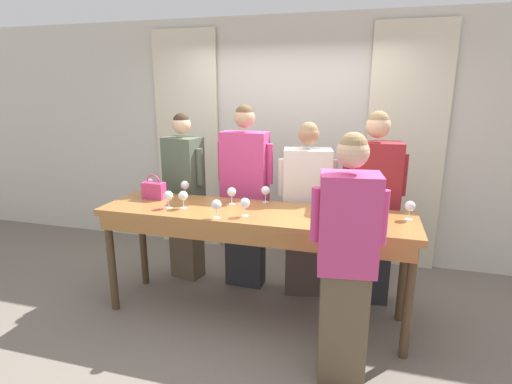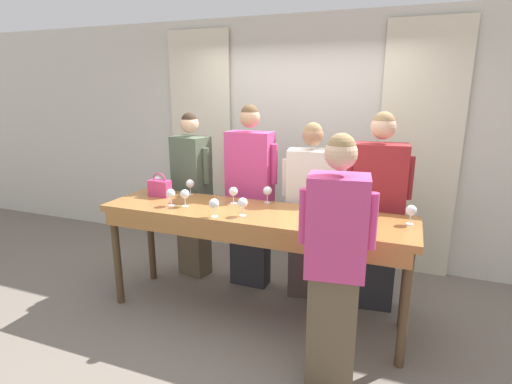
% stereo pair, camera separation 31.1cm
% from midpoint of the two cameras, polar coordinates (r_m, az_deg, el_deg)
% --- Properties ---
extents(ground_plane, '(18.00, 18.00, 0.00)m').
position_cam_midpoint_polar(ground_plane, '(3.83, 2.05, -17.02)').
color(ground_plane, '#70665B').
extents(wall_back, '(12.00, 0.06, 2.80)m').
position_cam_midpoint_polar(wall_back, '(4.77, 8.29, 7.19)').
color(wall_back, beige).
rests_on(wall_back, ground_plane).
extents(curtain_panel_left, '(0.82, 0.03, 2.69)m').
position_cam_midpoint_polar(curtain_panel_left, '(5.16, -6.13, 7.19)').
color(curtain_panel_left, beige).
rests_on(curtain_panel_left, ground_plane).
extents(curtain_panel_right, '(0.82, 0.03, 2.69)m').
position_cam_midpoint_polar(curtain_panel_right, '(4.61, 24.01, 5.10)').
color(curtain_panel_right, beige).
rests_on(curtain_panel_right, ground_plane).
extents(tasting_bar, '(2.70, 0.68, 0.99)m').
position_cam_midpoint_polar(tasting_bar, '(3.42, 2.06, -4.49)').
color(tasting_bar, '#9E6633').
rests_on(tasting_bar, ground_plane).
extents(wine_bottle, '(0.08, 0.08, 0.31)m').
position_cam_midpoint_polar(wine_bottle, '(3.31, 16.64, -1.88)').
color(wine_bottle, black).
rests_on(wine_bottle, tasting_bar).
extents(handbag, '(0.21, 0.10, 0.23)m').
position_cam_midpoint_polar(handbag, '(3.93, -11.42, 0.59)').
color(handbag, '#C63870').
rests_on(handbag, tasting_bar).
extents(wine_glass_front_left, '(0.08, 0.08, 0.15)m').
position_cam_midpoint_polar(wine_glass_front_left, '(3.25, 0.81, -1.64)').
color(wine_glass_front_left, white).
rests_on(wine_glass_front_left, tasting_bar).
extents(wine_glass_front_mid, '(0.08, 0.08, 0.15)m').
position_cam_midpoint_polar(wine_glass_front_mid, '(3.33, 23.83, -2.52)').
color(wine_glass_front_mid, white).
rests_on(wine_glass_front_mid, tasting_bar).
extents(wine_glass_front_right, '(0.08, 0.08, 0.15)m').
position_cam_midpoint_polar(wine_glass_front_right, '(3.22, 13.02, -2.18)').
color(wine_glass_front_right, white).
rests_on(wine_glass_front_right, tasting_bar).
extents(wine_glass_center_left, '(0.08, 0.08, 0.15)m').
position_cam_midpoint_polar(wine_glass_center_left, '(4.12, -11.83, 1.58)').
color(wine_glass_center_left, white).
rests_on(wine_glass_center_left, tasting_bar).
extents(wine_glass_center_mid, '(0.08, 0.08, 0.15)m').
position_cam_midpoint_polar(wine_glass_center_mid, '(3.58, -9.69, -0.28)').
color(wine_glass_center_mid, white).
rests_on(wine_glass_center_mid, tasting_bar).
extents(wine_glass_center_right, '(0.08, 0.08, 0.15)m').
position_cam_midpoint_polar(wine_glass_center_right, '(3.54, -7.69, -0.36)').
color(wine_glass_center_right, white).
rests_on(wine_glass_center_right, tasting_bar).
extents(wine_glass_back_left, '(0.08, 0.08, 0.15)m').
position_cam_midpoint_polar(wine_glass_back_left, '(3.60, -0.80, -0.02)').
color(wine_glass_back_left, white).
rests_on(wine_glass_back_left, tasting_bar).
extents(wine_glass_back_mid, '(0.08, 0.08, 0.15)m').
position_cam_midpoint_polar(wine_glass_back_mid, '(3.49, 12.14, -0.77)').
color(wine_glass_back_mid, white).
rests_on(wine_glass_back_mid, tasting_bar).
extents(wine_glass_back_right, '(0.08, 0.08, 0.15)m').
position_cam_midpoint_polar(wine_glass_back_right, '(3.36, 14.87, -1.55)').
color(wine_glass_back_right, white).
rests_on(wine_glass_back_right, tasting_bar).
extents(wine_glass_near_host, '(0.08, 0.08, 0.15)m').
position_cam_midpoint_polar(wine_glass_near_host, '(3.92, -7.17, 1.10)').
color(wine_glass_near_host, white).
rests_on(wine_glass_near_host, tasting_bar).
extents(wine_glass_by_bottle, '(0.08, 0.08, 0.15)m').
position_cam_midpoint_polar(wine_glass_by_bottle, '(3.63, 4.11, 0.09)').
color(wine_glass_by_bottle, white).
rests_on(wine_glass_by_bottle, tasting_bar).
extents(wine_glass_by_handbag, '(0.08, 0.08, 0.15)m').
position_cam_midpoint_polar(wine_glass_by_handbag, '(3.23, -3.29, -1.75)').
color(wine_glass_by_handbag, white).
rests_on(wine_glass_by_handbag, tasting_bar).
extents(guest_olive_jacket, '(0.48, 0.32, 1.77)m').
position_cam_midpoint_polar(guest_olive_jacket, '(4.28, -7.04, -0.42)').
color(guest_olive_jacket, brown).
rests_on(guest_olive_jacket, ground_plane).
extents(guest_pink_top, '(0.56, 0.24, 1.86)m').
position_cam_midpoint_polar(guest_pink_top, '(4.00, 1.37, -0.69)').
color(guest_pink_top, '#28282D').
rests_on(guest_pink_top, ground_plane).
extents(guest_cream_sweater, '(0.56, 0.35, 1.71)m').
position_cam_midpoint_polar(guest_cream_sweater, '(3.87, 10.03, -2.89)').
color(guest_cream_sweater, '#473833').
rests_on(guest_cream_sweater, ground_plane).
extents(guest_striped_shirt, '(0.57, 0.30, 1.82)m').
position_cam_midpoint_polar(guest_striped_shirt, '(3.79, 19.12, -2.76)').
color(guest_striped_shirt, '#28282D').
rests_on(guest_striped_shirt, ground_plane).
extents(host_pouring, '(0.49, 0.32, 1.75)m').
position_cam_midpoint_polar(host_pouring, '(2.72, 14.49, -10.10)').
color(host_pouring, brown).
rests_on(host_pouring, ground_plane).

